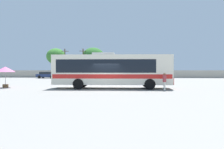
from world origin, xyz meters
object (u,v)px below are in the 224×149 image
object	(u,v)px
coach_bus_cream_red	(111,69)
attendant_by_bus_door	(164,81)
parked_car_second_dark_blue	(76,75)
utility_pole_near	(65,62)
vendor_umbrella_near_gate_pink	(5,70)
roadside_tree_midleft	(93,57)
roadside_tree_left	(56,56)
utility_pole_far	(83,62)
parked_car_leftmost_dark_blue	(47,75)

from	to	relation	value
coach_bus_cream_red	attendant_by_bus_door	distance (m)	5.53
parked_car_second_dark_blue	utility_pole_near	bearing A→B (deg)	121.21
vendor_umbrella_near_gate_pink	roadside_tree_midleft	bearing A→B (deg)	82.86
coach_bus_cream_red	roadside_tree_left	world-z (taller)	roadside_tree_left
roadside_tree_left	roadside_tree_midleft	distance (m)	10.14
vendor_umbrella_near_gate_pink	utility_pole_near	bearing A→B (deg)	94.76
attendant_by_bus_door	utility_pole_far	xyz separation A→B (m)	(-14.40, 33.15, 2.81)
attendant_by_bus_door	utility_pole_near	distance (m)	37.71
coach_bus_cream_red	roadside_tree_midleft	xyz separation A→B (m)	(-7.13, 33.25, 3.15)
utility_pole_near	coach_bus_cream_red	bearing A→B (deg)	-65.66
utility_pole_far	roadside_tree_left	distance (m)	8.55
coach_bus_cream_red	parked_car_leftmost_dark_blue	world-z (taller)	coach_bus_cream_red
utility_pole_far	roadside_tree_midleft	size ratio (longest dim) A/B	0.94
utility_pole_far	utility_pole_near	bearing A→B (deg)	-172.24
utility_pole_near	parked_car_leftmost_dark_blue	bearing A→B (deg)	-104.39
parked_car_leftmost_dark_blue	utility_pole_far	distance (m)	10.48
utility_pole_near	parked_car_second_dark_blue	bearing A→B (deg)	-58.79
roadside_tree_left	utility_pole_far	bearing A→B (deg)	-19.63
vendor_umbrella_near_gate_pink	utility_pole_near	xyz separation A→B (m)	(-2.53, 30.40, 1.80)
vendor_umbrella_near_gate_pink	utility_pole_far	world-z (taller)	utility_pole_far
vendor_umbrella_near_gate_pink	attendant_by_bus_door	bearing A→B (deg)	-7.48
coach_bus_cream_red	roadside_tree_left	xyz separation A→B (m)	(-17.24, 33.96, 3.46)
vendor_umbrella_near_gate_pink	parked_car_second_dark_blue	size ratio (longest dim) A/B	0.52
coach_bus_cream_red	parked_car_second_dark_blue	bearing A→B (deg)	111.88
vendor_umbrella_near_gate_pink	utility_pole_near	world-z (taller)	utility_pole_near
attendant_by_bus_door	roadside_tree_left	xyz separation A→B (m)	(-22.30, 35.96, 4.47)
parked_car_second_dark_blue	parked_car_leftmost_dark_blue	bearing A→B (deg)	176.72
roadside_tree_midleft	coach_bus_cream_red	bearing A→B (deg)	-77.89
parked_car_second_dark_blue	utility_pole_near	distance (m)	9.33
parked_car_second_dark_blue	roadside_tree_midleft	xyz separation A→B (m)	(2.09, 10.30, 4.30)
vendor_umbrella_near_gate_pink	parked_car_second_dark_blue	distance (m)	22.94
attendant_by_bus_door	vendor_umbrella_near_gate_pink	bearing A→B (deg)	172.52
utility_pole_near	utility_pole_far	bearing A→B (deg)	7.76
vendor_umbrella_near_gate_pink	roadside_tree_midleft	size ratio (longest dim) A/B	0.29
coach_bus_cream_red	utility_pole_far	bearing A→B (deg)	106.71
parked_car_leftmost_dark_blue	roadside_tree_left	size ratio (longest dim) A/B	0.60
vendor_umbrella_near_gate_pink	utility_pole_far	bearing A→B (deg)	86.44
roadside_tree_left	attendant_by_bus_door	bearing A→B (deg)	-58.20
vendor_umbrella_near_gate_pink	utility_pole_near	size ratio (longest dim) A/B	0.32
attendant_by_bus_door	utility_pole_near	size ratio (longest dim) A/B	0.23
coach_bus_cream_red	vendor_umbrella_near_gate_pink	bearing A→B (deg)	179.31
attendant_by_bus_door	utility_pole_far	size ratio (longest dim) A/B	0.23
utility_pole_near	roadside_tree_left	distance (m)	5.14
attendant_by_bus_door	roadside_tree_left	distance (m)	42.55
roadside_tree_left	roadside_tree_midleft	xyz separation A→B (m)	(10.11, -0.71, -0.31)
parked_car_leftmost_dark_blue	utility_pole_far	world-z (taller)	utility_pole_far
parked_car_leftmost_dark_blue	roadside_tree_left	bearing A→B (deg)	98.47
coach_bus_cream_red	parked_car_second_dark_blue	distance (m)	24.76
parked_car_second_dark_blue	utility_pole_near	world-z (taller)	utility_pole_near
attendant_by_bus_door	roadside_tree_midleft	xyz separation A→B (m)	(-12.18, 35.26, 4.16)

